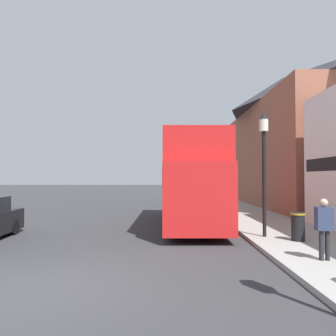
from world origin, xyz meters
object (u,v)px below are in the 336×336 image
at_px(pedestrian_second, 326,223).
at_px(lamp_post_second, 220,159).
at_px(lamp_post_third, 208,167).
at_px(lamp_post_nearest, 265,150).
at_px(litter_bin, 299,226).
at_px(parked_car_ahead_of_bus, 194,199).
at_px(tour_bus, 191,187).

height_order(pedestrian_second, lamp_post_second, lamp_post_second).
relative_size(lamp_post_second, lamp_post_third, 1.08).
xyz_separation_m(pedestrian_second, lamp_post_nearest, (-0.54, 3.36, 2.14)).
bearing_deg(litter_bin, lamp_post_third, 92.61).
height_order(parked_car_ahead_of_bus, pedestrian_second, pedestrian_second).
height_order(tour_bus, lamp_post_third, lamp_post_third).
height_order(tour_bus, litter_bin, tour_bus).
relative_size(parked_car_ahead_of_bus, litter_bin, 4.34).
bearing_deg(parked_car_ahead_of_bus, pedestrian_second, -83.59).
bearing_deg(tour_bus, lamp_post_third, 79.65).
xyz_separation_m(parked_car_ahead_of_bus, pedestrian_second, (2.26, -15.01, 0.40)).
bearing_deg(litter_bin, tour_bus, 124.34).
distance_m(pedestrian_second, lamp_post_second, 12.46).
xyz_separation_m(pedestrian_second, lamp_post_second, (-0.80, 12.22, 2.32)).
distance_m(tour_bus, parked_car_ahead_of_bus, 7.73).
xyz_separation_m(lamp_post_nearest, litter_bin, (0.89, -0.79, -2.59)).
relative_size(tour_bus, litter_bin, 10.61).
relative_size(tour_bus, lamp_post_second, 2.10).
distance_m(parked_car_ahead_of_bus, lamp_post_second, 4.16).
bearing_deg(tour_bus, parked_car_ahead_of_bus, 84.67).
relative_size(lamp_post_nearest, lamp_post_second, 0.94).
bearing_deg(parked_car_ahead_of_bus, lamp_post_third, 71.61).
height_order(pedestrian_second, litter_bin, pedestrian_second).
bearing_deg(lamp_post_second, pedestrian_second, -86.28).
bearing_deg(lamp_post_nearest, tour_bus, 120.81).
bearing_deg(lamp_post_second, lamp_post_nearest, -88.32).
xyz_separation_m(parked_car_ahead_of_bus, litter_bin, (2.61, -12.44, -0.05)).
height_order(parked_car_ahead_of_bus, lamp_post_second, lamp_post_second).
height_order(lamp_post_second, litter_bin, lamp_post_second).
distance_m(lamp_post_nearest, lamp_post_third, 17.71).
relative_size(parked_car_ahead_of_bus, pedestrian_second, 2.58).
relative_size(parked_car_ahead_of_bus, lamp_post_third, 0.92).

